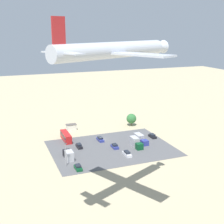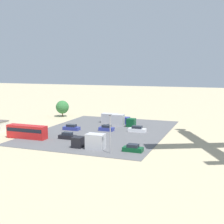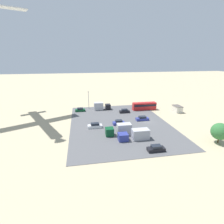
% 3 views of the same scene
% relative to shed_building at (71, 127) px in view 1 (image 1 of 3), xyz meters
% --- Properties ---
extents(ground_plane, '(400.00, 400.00, 0.00)m').
position_rel_shed_building_xyz_m(ground_plane, '(-8.76, 16.80, -1.32)').
color(ground_plane, tan).
extents(parking_lot_surface, '(45.03, 33.36, 0.08)m').
position_rel_shed_building_xyz_m(parking_lot_surface, '(-8.76, 26.93, -1.28)').
color(parking_lot_surface, '#565659').
rests_on(parking_lot_surface, ground).
extents(shed_building, '(4.58, 2.89, 2.63)m').
position_rel_shed_building_xyz_m(shed_building, '(0.00, 0.00, 0.00)').
color(shed_building, silver).
rests_on(shed_building, ground).
extents(bus, '(2.49, 10.24, 3.18)m').
position_rel_shed_building_xyz_m(bus, '(5.33, 12.66, 0.47)').
color(bus, red).
rests_on(bus, ground).
extents(parked_car_0, '(1.89, 4.62, 1.58)m').
position_rel_shed_building_xyz_m(parked_car_0, '(-7.33, 18.05, -0.58)').
color(parked_car_0, navy).
rests_on(parked_car_0, ground).
extents(parked_car_1, '(1.73, 4.21, 1.62)m').
position_rel_shed_building_xyz_m(parked_car_1, '(2.58, 22.22, -0.57)').
color(parked_car_1, black).
rests_on(parked_car_1, ground).
extents(parked_car_2, '(1.85, 4.29, 1.53)m').
position_rel_shed_building_xyz_m(parked_car_2, '(-28.68, 22.18, -0.61)').
color(parked_car_2, black).
rests_on(parked_car_2, ground).
extents(parked_car_3, '(1.92, 4.13, 1.55)m').
position_rel_shed_building_xyz_m(parked_car_3, '(7.90, 40.26, -0.60)').
color(parked_car_3, '#0C4723').
rests_on(parked_car_3, ground).
extents(parked_car_4, '(1.94, 4.01, 1.60)m').
position_rel_shed_building_xyz_m(parked_car_4, '(-9.84, 27.41, -0.58)').
color(parked_car_4, navy).
rests_on(parked_car_4, ground).
extents(parked_car_5, '(1.80, 4.71, 1.62)m').
position_rel_shed_building_xyz_m(parked_car_5, '(-11.21, 35.66, -0.57)').
color(parked_car_5, silver).
rests_on(parked_car_5, ground).
extents(parked_truck_0, '(2.42, 7.62, 3.35)m').
position_rel_shed_building_xyz_m(parked_truck_0, '(-17.86, 28.81, 0.29)').
color(parked_truck_0, '#0C4723').
rests_on(parked_truck_0, ground).
extents(parked_truck_1, '(2.48, 7.09, 3.25)m').
position_rel_shed_building_xyz_m(parked_truck_1, '(8.77, 31.14, 0.24)').
color(parked_truck_1, black).
rests_on(parked_truck_1, ground).
extents(parked_truck_2, '(2.53, 8.72, 2.89)m').
position_rel_shed_building_xyz_m(parked_truck_2, '(-21.62, 25.21, 0.08)').
color(parked_truck_2, navy).
rests_on(parked_truck_2, ground).
extents(tree_near_shed, '(4.55, 4.55, 5.63)m').
position_rel_shed_building_xyz_m(tree_near_shed, '(-27.55, 3.85, 2.03)').
color(tree_near_shed, brown).
rests_on(tree_near_shed, ground).
extents(light_pole_lot_centre, '(0.90, 0.28, 7.87)m').
position_rel_shed_building_xyz_m(light_pole_lot_centre, '(10.86, 36.40, 3.12)').
color(light_pole_lot_centre, gray).
rests_on(light_pole_lot_centre, ground).
extents(airplane, '(31.43, 26.48, 7.83)m').
position_rel_shed_building_xyz_m(airplane, '(6.76, 69.49, 37.96)').
color(airplane, silver).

